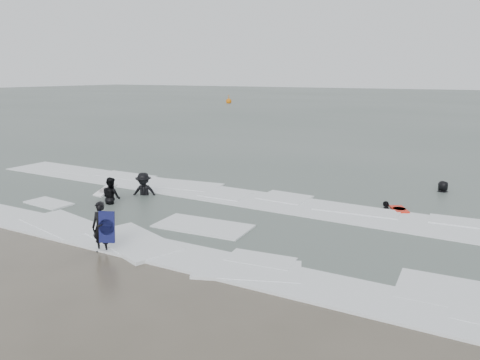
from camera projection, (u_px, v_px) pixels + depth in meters
The scene contains 10 objects.
ground at pixel (162, 244), 14.91m from camera, with size 320.00×320.00×0.00m, color brown.
sea at pixel (452, 104), 82.46m from camera, with size 320.00×320.00×0.00m, color #47544C.
surfer_centre at pixel (103, 252), 14.24m from camera, with size 0.58×0.38×1.60m, color black.
surfer_wading at pixel (112, 204), 19.39m from camera, with size 0.83×0.65×1.71m, color black.
surfer_breaker at pixel (144, 197), 20.63m from camera, with size 1.25×0.72×1.93m, color black.
surfer_right_near at pixel (386, 210), 18.56m from camera, with size 0.89×0.37×1.53m, color black.
surfer_right_far at pixel (442, 193), 21.26m from camera, with size 0.84×0.54×1.71m, color black.
surf_foam at pixel (223, 213), 18.03m from camera, with size 30.03×9.06×0.09m.
bodyboards at pixel (211, 207), 17.29m from camera, with size 11.69×9.61×1.25m.
buoy at pixel (229, 101), 84.19m from camera, with size 1.00×1.00×1.65m.
Camera 1 is at (9.20, -10.95, 5.30)m, focal length 35.00 mm.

